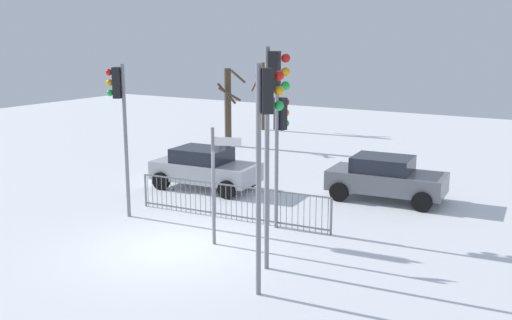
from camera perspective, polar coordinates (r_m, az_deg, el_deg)
The scene contains 11 objects.
ground_plane at distance 15.68m, azimuth -8.11°, elevation -8.39°, with size 60.00×60.00×0.00m, color white.
traffic_light_foreground_right at distance 17.89m, azimuth -13.02°, elevation 5.09°, with size 0.54×0.39×4.61m.
traffic_light_foreground_left at distance 16.57m, azimuth 2.33°, elevation 2.86°, with size 0.35×0.56×3.82m.
traffic_light_mid_left at distance 13.25m, azimuth 1.65°, elevation 4.82°, with size 0.55×0.37×5.17m.
traffic_light_rear_right at distance 11.92m, azimuth 0.90°, elevation 3.02°, with size 0.48×0.45×4.88m.
direction_sign_post at distance 15.32m, azimuth -3.92°, elevation -1.94°, with size 0.75×0.33×3.12m.
pedestrian_guard_railing at distance 17.68m, azimuth -2.41°, elevation -4.03°, with size 6.32×0.56×1.07m.
car_silver_near at distance 21.25m, azimuth -4.96°, elevation -0.73°, with size 3.92×2.17×1.47m.
car_grey_mid at distance 20.18m, azimuth 12.37°, elevation -1.65°, with size 3.92×2.18×1.47m.
bare_tree_left at distance 34.34m, azimuth 0.75°, elevation 6.37°, with size 1.42×1.01×3.98m.
bare_tree_centre at distance 29.24m, azimuth -2.69°, elevation 5.28°, with size 1.07×1.46×3.83m.
Camera 1 is at (9.35, -11.35, 5.42)m, focal length 41.52 mm.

